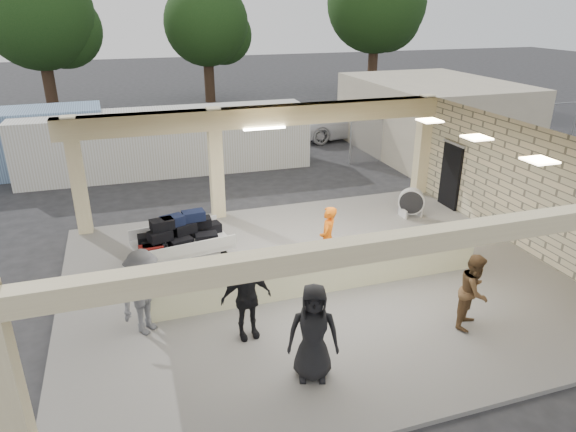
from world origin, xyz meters
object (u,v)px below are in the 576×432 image
object	(u,v)px
drum_fan	(411,202)
passenger_a	(474,291)
car_dark	(328,119)
passenger_d	(313,333)
car_white_a	(344,121)
passenger_b	(246,298)
luggage_cart	(180,237)
passenger_c	(144,292)
container_white	(167,141)
baggage_counter	(323,270)
car_white_b	(448,119)
baggage_handler	(328,239)

from	to	relation	value
drum_fan	passenger_a	xyz separation A→B (m)	(-1.94, -5.69, 0.32)
car_dark	drum_fan	bearing A→B (deg)	171.29
passenger_d	passenger_a	bearing A→B (deg)	26.20
car_white_a	passenger_b	bearing A→B (deg)	143.79
car_dark	luggage_cart	bearing A→B (deg)	145.29
passenger_c	container_white	world-z (taller)	container_white
baggage_counter	car_white_a	xyz separation A→B (m)	(6.78, 14.24, 0.18)
car_white_a	car_white_b	bearing A→B (deg)	-104.49
baggage_counter	passenger_d	bearing A→B (deg)	-115.03
passenger_d	container_white	world-z (taller)	container_white
car_dark	passenger_d	bearing A→B (deg)	158.07
passenger_a	car_white_a	distance (m)	17.19
passenger_c	car_white_b	xyz separation A→B (m)	(16.56, 13.92, -0.32)
luggage_cart	passenger_a	distance (m)	7.13
passenger_c	luggage_cart	bearing A→B (deg)	24.74
luggage_cart	baggage_handler	bearing A→B (deg)	-31.31
car_dark	baggage_counter	bearing A→B (deg)	158.46
baggage_handler	car_white_a	size ratio (longest dim) A/B	0.32
drum_fan	passenger_a	world-z (taller)	passenger_a
drum_fan	container_white	size ratio (longest dim) A/B	0.08
car_white_a	passenger_c	bearing A→B (deg)	137.33
luggage_cart	car_white_a	xyz separation A→B (m)	(9.83, 11.99, -0.11)
passenger_b	passenger_c	size ratio (longest dim) A/B	0.95
container_white	baggage_handler	bearing A→B (deg)	-73.06
luggage_cart	car_white_a	distance (m)	15.51
passenger_c	passenger_d	distance (m)	3.62
drum_fan	passenger_b	size ratio (longest dim) A/B	0.52
drum_fan	luggage_cart	bearing A→B (deg)	-138.29
passenger_b	luggage_cart	bearing A→B (deg)	100.18
passenger_b	car_white_a	distance (m)	17.94
baggage_counter	passenger_b	world-z (taller)	passenger_b
car_dark	passenger_b	bearing A→B (deg)	153.86
passenger_d	baggage_counter	bearing A→B (deg)	83.69
baggage_counter	passenger_b	distance (m)	2.56
passenger_b	car_white_b	size ratio (longest dim) A/B	0.40
luggage_cart	passenger_c	xyz separation A→B (m)	(-1.03, -2.75, 0.15)
passenger_c	car_white_b	distance (m)	21.64
baggage_counter	car_dark	size ratio (longest dim) A/B	1.91
baggage_handler	container_white	distance (m)	10.54
baggage_counter	baggage_handler	xyz separation A→B (m)	(0.42, 0.80, 0.37)
drum_fan	passenger_b	world-z (taller)	passenger_b
drum_fan	baggage_counter	bearing A→B (deg)	-109.02
passenger_b	passenger_d	xyz separation A→B (m)	(0.83, -1.56, 0.06)
baggage_counter	car_white_b	world-z (taller)	car_white_b
car_white_b	car_dark	bearing A→B (deg)	84.19
baggage_counter	car_dark	xyz separation A→B (m)	(6.39, 15.36, 0.13)
passenger_b	passenger_d	distance (m)	1.77
luggage_cart	container_white	distance (m)	8.72
baggage_counter	car_white_b	bearing A→B (deg)	47.08
passenger_b	car_white_a	size ratio (longest dim) A/B	0.33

